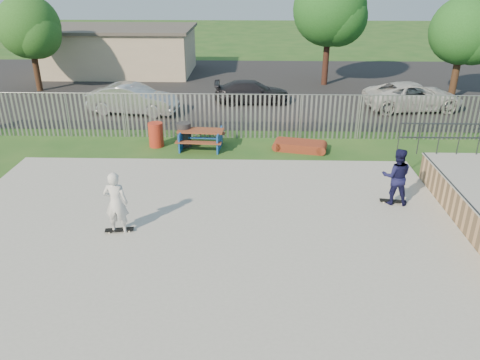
{
  "coord_description": "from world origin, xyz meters",
  "views": [
    {
      "loc": [
        1.49,
        -11.0,
        7.04
      ],
      "look_at": [
        1.13,
        2.0,
        1.1
      ],
      "focal_mm": 35.0,
      "sensor_mm": 36.0,
      "label": 1
    }
  ],
  "objects_px": {
    "tree_left": "(29,27)",
    "skater_white": "(116,203)",
    "car_white": "(413,96)",
    "car_silver": "(133,99)",
    "tree_right": "(463,31)",
    "car_dark": "(252,92)",
    "funbox": "(300,146)",
    "skater_navy": "(396,176)",
    "trash_bin_red": "(156,135)",
    "tree_mid": "(330,9)",
    "picnic_table": "(201,139)",
    "trash_bin_grey": "(184,134)"
  },
  "relations": [
    {
      "from": "trash_bin_grey",
      "to": "tree_mid",
      "type": "height_order",
      "value": "tree_mid"
    },
    {
      "from": "car_dark",
      "to": "skater_white",
      "type": "relative_size",
      "value": 2.3
    },
    {
      "from": "funbox",
      "to": "tree_right",
      "type": "bearing_deg",
      "value": 54.61
    },
    {
      "from": "tree_left",
      "to": "car_dark",
      "type": "bearing_deg",
      "value": -10.62
    },
    {
      "from": "funbox",
      "to": "tree_mid",
      "type": "bearing_deg",
      "value": 90.14
    },
    {
      "from": "trash_bin_red",
      "to": "skater_navy",
      "type": "height_order",
      "value": "skater_navy"
    },
    {
      "from": "trash_bin_red",
      "to": "tree_right",
      "type": "height_order",
      "value": "tree_right"
    },
    {
      "from": "car_silver",
      "to": "skater_navy",
      "type": "distance_m",
      "value": 14.81
    },
    {
      "from": "picnic_table",
      "to": "skater_white",
      "type": "bearing_deg",
      "value": -98.58
    },
    {
      "from": "picnic_table",
      "to": "trash_bin_red",
      "type": "bearing_deg",
      "value": 179.32
    },
    {
      "from": "tree_left",
      "to": "tree_mid",
      "type": "xyz_separation_m",
      "value": [
        17.91,
        2.17,
        0.86
      ]
    },
    {
      "from": "trash_bin_red",
      "to": "tree_mid",
      "type": "height_order",
      "value": "tree_mid"
    },
    {
      "from": "car_silver",
      "to": "skater_white",
      "type": "xyz_separation_m",
      "value": [
        2.45,
        -12.22,
        0.29
      ]
    },
    {
      "from": "tree_mid",
      "to": "skater_navy",
      "type": "distance_m",
      "value": 17.5
    },
    {
      "from": "tree_left",
      "to": "skater_white",
      "type": "xyz_separation_m",
      "value": [
        9.48,
        -16.99,
        -2.73
      ]
    },
    {
      "from": "car_dark",
      "to": "tree_mid",
      "type": "height_order",
      "value": "tree_mid"
    },
    {
      "from": "car_silver",
      "to": "trash_bin_red",
      "type": "bearing_deg",
      "value": -148.09
    },
    {
      "from": "car_silver",
      "to": "tree_right",
      "type": "height_order",
      "value": "tree_right"
    },
    {
      "from": "car_white",
      "to": "skater_white",
      "type": "bearing_deg",
      "value": 130.69
    },
    {
      "from": "tree_mid",
      "to": "tree_left",
      "type": "bearing_deg",
      "value": -173.09
    },
    {
      "from": "tree_left",
      "to": "tree_mid",
      "type": "relative_size",
      "value": 0.82
    },
    {
      "from": "tree_right",
      "to": "skater_navy",
      "type": "relative_size",
      "value": 3.08
    },
    {
      "from": "trash_bin_red",
      "to": "car_dark",
      "type": "distance_m",
      "value": 8.21
    },
    {
      "from": "car_silver",
      "to": "car_dark",
      "type": "bearing_deg",
      "value": -61.35
    },
    {
      "from": "tree_mid",
      "to": "skater_navy",
      "type": "relative_size",
      "value": 3.76
    },
    {
      "from": "car_dark",
      "to": "skater_white",
      "type": "bearing_deg",
      "value": 161.8
    },
    {
      "from": "funbox",
      "to": "skater_navy",
      "type": "distance_m",
      "value": 5.71
    },
    {
      "from": "skater_navy",
      "to": "car_silver",
      "type": "bearing_deg",
      "value": -34.83
    },
    {
      "from": "picnic_table",
      "to": "skater_white",
      "type": "relative_size",
      "value": 1.09
    },
    {
      "from": "car_white",
      "to": "tree_right",
      "type": "height_order",
      "value": "tree_right"
    },
    {
      "from": "car_dark",
      "to": "skater_navy",
      "type": "bearing_deg",
      "value": -163.72
    },
    {
      "from": "funbox",
      "to": "trash_bin_red",
      "type": "height_order",
      "value": "trash_bin_red"
    },
    {
      "from": "trash_bin_grey",
      "to": "tree_right",
      "type": "height_order",
      "value": "tree_right"
    },
    {
      "from": "skater_white",
      "to": "trash_bin_red",
      "type": "bearing_deg",
      "value": -86.38
    },
    {
      "from": "trash_bin_red",
      "to": "trash_bin_grey",
      "type": "height_order",
      "value": "trash_bin_red"
    },
    {
      "from": "picnic_table",
      "to": "funbox",
      "type": "height_order",
      "value": "picnic_table"
    },
    {
      "from": "funbox",
      "to": "trash_bin_red",
      "type": "distance_m",
      "value": 6.13
    },
    {
      "from": "funbox",
      "to": "tree_mid",
      "type": "relative_size",
      "value": 0.29
    },
    {
      "from": "car_silver",
      "to": "car_dark",
      "type": "distance_m",
      "value": 6.6
    },
    {
      "from": "trash_bin_grey",
      "to": "tree_right",
      "type": "distance_m",
      "value": 17.01
    },
    {
      "from": "tree_mid",
      "to": "tree_right",
      "type": "height_order",
      "value": "tree_mid"
    },
    {
      "from": "tree_mid",
      "to": "funbox",
      "type": "bearing_deg",
      "value": -102.41
    },
    {
      "from": "funbox",
      "to": "tree_mid",
      "type": "height_order",
      "value": "tree_mid"
    },
    {
      "from": "funbox",
      "to": "trash_bin_red",
      "type": "bearing_deg",
      "value": -170.29
    },
    {
      "from": "picnic_table",
      "to": "trash_bin_red",
      "type": "height_order",
      "value": "trash_bin_red"
    },
    {
      "from": "trash_bin_red",
      "to": "car_white",
      "type": "distance_m",
      "value": 14.04
    },
    {
      "from": "skater_navy",
      "to": "car_white",
      "type": "bearing_deg",
      "value": -101.07
    },
    {
      "from": "trash_bin_red",
      "to": "trash_bin_grey",
      "type": "bearing_deg",
      "value": 3.94
    },
    {
      "from": "car_dark",
      "to": "tree_left",
      "type": "relative_size",
      "value": 0.75
    },
    {
      "from": "car_dark",
      "to": "car_white",
      "type": "distance_m",
      "value": 8.7
    }
  ]
}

